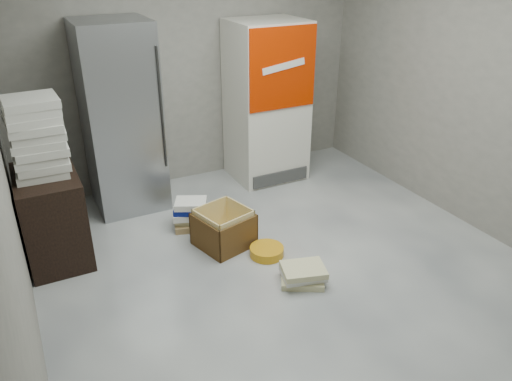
{
  "coord_description": "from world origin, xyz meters",
  "views": [
    {
      "loc": [
        -1.86,
        -2.76,
        2.51
      ],
      "look_at": [
        -0.11,
        0.7,
        0.6
      ],
      "focal_mm": 35.0,
      "sensor_mm": 36.0,
      "label": 1
    }
  ],
  "objects_px": {
    "phonebook_stack_main": "(190,214)",
    "coke_cooler": "(267,102)",
    "cardboard_box": "(224,231)",
    "steel_fridge": "(121,118)",
    "wood_shelf": "(53,216)"
  },
  "relations": [
    {
      "from": "steel_fridge",
      "to": "phonebook_stack_main",
      "type": "relative_size",
      "value": 4.82
    },
    {
      "from": "phonebook_stack_main",
      "to": "coke_cooler",
      "type": "bearing_deg",
      "value": 53.86
    },
    {
      "from": "steel_fridge",
      "to": "cardboard_box",
      "type": "height_order",
      "value": "steel_fridge"
    },
    {
      "from": "steel_fridge",
      "to": "cardboard_box",
      "type": "relative_size",
      "value": 3.44
    },
    {
      "from": "steel_fridge",
      "to": "cardboard_box",
      "type": "distance_m",
      "value": 1.57
    },
    {
      "from": "phonebook_stack_main",
      "to": "cardboard_box",
      "type": "xyz_separation_m",
      "value": [
        0.17,
        -0.43,
        -0.0
      ]
    },
    {
      "from": "phonebook_stack_main",
      "to": "cardboard_box",
      "type": "height_order",
      "value": "cardboard_box"
    },
    {
      "from": "wood_shelf",
      "to": "cardboard_box",
      "type": "distance_m",
      "value": 1.5
    },
    {
      "from": "coke_cooler",
      "to": "phonebook_stack_main",
      "type": "height_order",
      "value": "coke_cooler"
    },
    {
      "from": "steel_fridge",
      "to": "wood_shelf",
      "type": "relative_size",
      "value": 2.37
    },
    {
      "from": "coke_cooler",
      "to": "steel_fridge",
      "type": "bearing_deg",
      "value": 179.82
    },
    {
      "from": "steel_fridge",
      "to": "wood_shelf",
      "type": "xyz_separation_m",
      "value": [
        -0.83,
        -0.73,
        -0.55
      ]
    },
    {
      "from": "wood_shelf",
      "to": "cardboard_box",
      "type": "bearing_deg",
      "value": -19.81
    },
    {
      "from": "steel_fridge",
      "to": "coke_cooler",
      "type": "bearing_deg",
      "value": -0.18
    },
    {
      "from": "steel_fridge",
      "to": "cardboard_box",
      "type": "xyz_separation_m",
      "value": [
        0.56,
        -1.23,
        -0.8
      ]
    }
  ]
}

